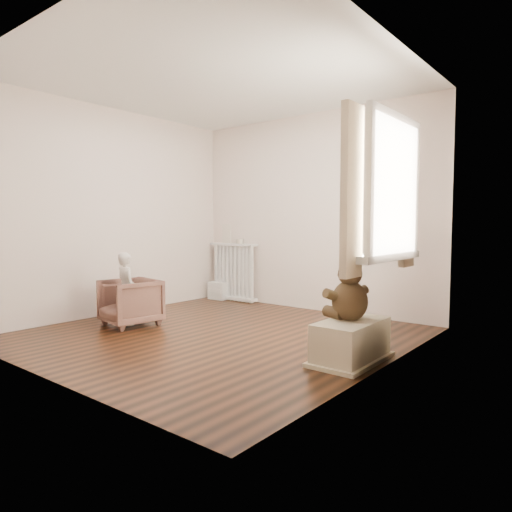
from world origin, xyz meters
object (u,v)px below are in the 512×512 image
Objects in this scene: radiator at (233,275)px; teddy_bear at (350,281)px; plush_cat at (388,241)px; armchair at (130,302)px; child at (126,288)px; toy_vanity at (220,281)px; toy_bench at (351,338)px.

teddy_bear is (2.75, -1.63, 0.28)m from radiator.
plush_cat is at bearing 84.98° from teddy_bear.
teddy_bear is at bearing -30.67° from radiator.
child is at bearing -79.69° from armchair.
armchair is at bearing 170.53° from plush_cat.
teddy_bear reaches higher than toy_vanity.
plush_cat is (2.72, 0.78, 0.57)m from child.
armchair is at bearing -79.69° from child.
toy_vanity is 2.02m from armchair.
toy_bench is 0.47m from teddy_bear.
armchair is 0.17m from child.
toy_bench is 1.48× the size of teddy_bear.
radiator is 1.77× the size of toy_vanity.
toy_vanity is 0.60× the size of child.
plush_cat is at bearing 70.85° from toy_bench.
radiator is 3.01× the size of plush_cat.
radiator is at bearing -73.93° from child.
toy_bench is (2.58, 0.37, -0.23)m from child.
teddy_bear is 1.74× the size of plush_cat.
plush_cat is at bearing -153.75° from child.
radiator is at bearing 169.99° from teddy_bear.
teddy_bear is (3.01, -1.60, 0.40)m from toy_vanity.
plush_cat reaches higher than radiator.
armchair is 0.80× the size of toy_bench.
toy_vanity is at bearing 151.69° from toy_bench.
radiator is 3.26m from toy_bench.
plush_cat reaches higher than armchair.
toy_vanity is 3.46m from toy_bench.
teddy_bear is (2.55, 0.41, 0.24)m from child.
child reaches higher than armchair.
radiator is at bearing 149.10° from toy_bench.
radiator is at bearing 6.73° from toy_vanity.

